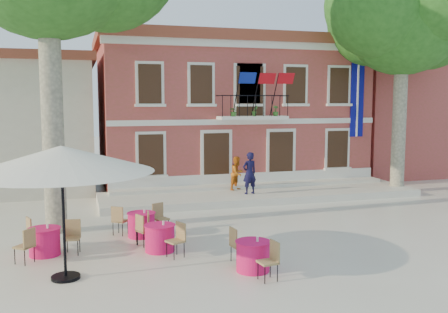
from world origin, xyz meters
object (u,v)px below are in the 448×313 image
at_px(pedestrian_orange, 237,173).
at_px(cafe_table_2, 44,240).
at_px(plane_tree_east, 403,14).
at_px(cafe_table_0, 160,237).
at_px(patio_umbrella, 61,159).
at_px(cafe_table_3, 141,223).
at_px(cafe_table_1, 253,255).
at_px(pedestrian_navy, 249,173).

xyz_separation_m(pedestrian_orange, cafe_table_2, (-7.75, -6.60, -0.62)).
bearing_deg(plane_tree_east, cafe_table_0, -153.40).
relative_size(patio_umbrella, cafe_table_3, 2.33).
xyz_separation_m(pedestrian_orange, cafe_table_3, (-4.93, -5.45, -0.62)).
height_order(plane_tree_east, patio_umbrella, plane_tree_east).
relative_size(pedestrian_orange, cafe_table_1, 0.77).
distance_m(patio_umbrella, pedestrian_navy, 10.77).
height_order(pedestrian_navy, cafe_table_1, pedestrian_navy).
bearing_deg(cafe_table_0, cafe_table_3, 100.66).
distance_m(cafe_table_0, cafe_table_1, 3.05).
bearing_deg(cafe_table_3, cafe_table_1, -60.01).
height_order(cafe_table_0, cafe_table_3, same).
relative_size(plane_tree_east, patio_umbrella, 2.54).
bearing_deg(plane_tree_east, patio_umbrella, -152.48).
relative_size(pedestrian_navy, cafe_table_3, 0.96).
bearing_deg(cafe_table_1, plane_tree_east, 39.56).
xyz_separation_m(patio_umbrella, cafe_table_3, (2.22, 3.26, -2.48)).
xyz_separation_m(pedestrian_navy, cafe_table_3, (-5.15, -4.41, -0.77)).
height_order(pedestrian_navy, cafe_table_2, pedestrian_navy).
bearing_deg(pedestrian_orange, cafe_table_3, -168.69).
relative_size(patio_umbrella, cafe_table_1, 2.22).
distance_m(plane_tree_east, cafe_table_1, 15.29).
bearing_deg(patio_umbrella, pedestrian_orange, 50.60).
distance_m(pedestrian_navy, cafe_table_3, 6.82).
xyz_separation_m(plane_tree_east, cafe_table_3, (-12.47, -4.40, -7.74)).
relative_size(plane_tree_east, cafe_table_3, 5.93).
bearing_deg(cafe_table_2, patio_umbrella, -74.18).
bearing_deg(cafe_table_0, cafe_table_2, 170.35).
bearing_deg(pedestrian_orange, plane_tree_east, -44.49).
bearing_deg(cafe_table_1, cafe_table_2, 150.97).
height_order(plane_tree_east, pedestrian_orange, plane_tree_east).
distance_m(pedestrian_orange, cafe_table_2, 10.20).
relative_size(pedestrian_navy, cafe_table_1, 0.92).
bearing_deg(cafe_table_0, pedestrian_navy, 51.63).
height_order(plane_tree_east, cafe_table_0, plane_tree_east).
xyz_separation_m(patio_umbrella, pedestrian_orange, (7.15, 8.71, -1.85)).
bearing_deg(cafe_table_1, cafe_table_3, 119.99).
height_order(cafe_table_0, cafe_table_2, same).
distance_m(pedestrian_navy, pedestrian_orange, 1.07).
xyz_separation_m(cafe_table_0, cafe_table_2, (-3.13, 0.53, 0.01)).
bearing_deg(cafe_table_0, pedestrian_orange, 57.12).
bearing_deg(cafe_table_3, patio_umbrella, -124.28).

